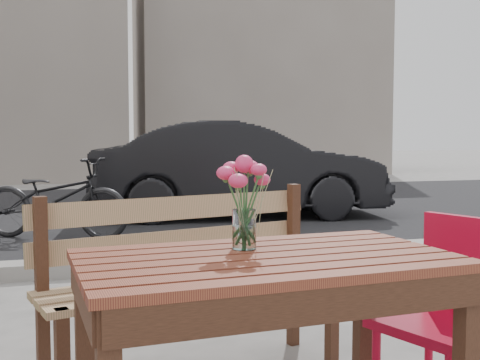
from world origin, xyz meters
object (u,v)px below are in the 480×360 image
object	(u,v)px
red_chair	(452,307)
parked_car	(239,170)
main_table	(267,292)
bicycle	(55,198)
main_vase	(244,191)

from	to	relation	value
red_chair	parked_car	xyz separation A→B (m)	(0.83, 5.89, 0.19)
main_table	bicycle	world-z (taller)	bicycle
main_vase	main_table	bearing A→B (deg)	-71.88
parked_car	red_chair	bearing A→B (deg)	179.18
main_vase	bicycle	bearing A→B (deg)	98.56
main_vase	parked_car	world-z (taller)	parked_car
main_table	main_vase	xyz separation A→B (m)	(-0.04, 0.12, 0.31)
main_table	main_vase	distance (m)	0.33
parked_car	bicycle	size ratio (longest dim) A/B	2.36
main_table	bicycle	size ratio (longest dim) A/B	0.73
parked_car	main_table	bearing A→B (deg)	172.36
main_vase	parked_car	xyz separation A→B (m)	(1.64, 5.90, -0.27)
main_table	parked_car	bearing A→B (deg)	70.68
main_table	parked_car	distance (m)	6.23
main_table	bicycle	xyz separation A→B (m)	(-0.75, 4.85, -0.16)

